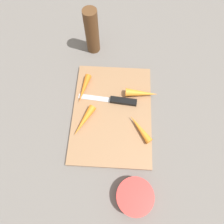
% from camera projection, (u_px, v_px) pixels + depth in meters
% --- Properties ---
extents(ground_plane, '(1.40, 1.40, 0.00)m').
position_uv_depth(ground_plane, '(112.00, 113.00, 0.68)').
color(ground_plane, slate).
extents(cutting_board, '(0.36, 0.26, 0.01)m').
position_uv_depth(cutting_board, '(112.00, 113.00, 0.67)').
color(cutting_board, '#99704C').
rests_on(cutting_board, ground_plane).
extents(knife, '(0.04, 0.20, 0.01)m').
position_uv_depth(knife, '(119.00, 101.00, 0.68)').
color(knife, '#B7B7BC').
rests_on(knife, cutting_board).
extents(carrot_shortest, '(0.10, 0.08, 0.02)m').
position_uv_depth(carrot_shortest, '(140.00, 128.00, 0.63)').
color(carrot_shortest, orange).
rests_on(carrot_shortest, cutting_board).
extents(carrot_long, '(0.03, 0.11, 0.03)m').
position_uv_depth(carrot_long, '(142.00, 93.00, 0.68)').
color(carrot_long, orange).
rests_on(carrot_long, cutting_board).
extents(carrot_longest, '(0.11, 0.07, 0.03)m').
position_uv_depth(carrot_longest, '(84.00, 121.00, 0.64)').
color(carrot_longest, orange).
rests_on(carrot_longest, cutting_board).
extents(carrot_short, '(0.11, 0.04, 0.02)m').
position_uv_depth(carrot_short, '(84.00, 88.00, 0.69)').
color(carrot_short, orange).
rests_on(carrot_short, cutting_board).
extents(small_bowl, '(0.10, 0.10, 0.04)m').
position_uv_depth(small_bowl, '(135.00, 196.00, 0.56)').
color(small_bowl, red).
rests_on(small_bowl, ground_plane).
extents(pepper_grinder, '(0.05, 0.05, 0.17)m').
position_uv_depth(pepper_grinder, '(92.00, 32.00, 0.71)').
color(pepper_grinder, brown).
rests_on(pepper_grinder, ground_plane).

